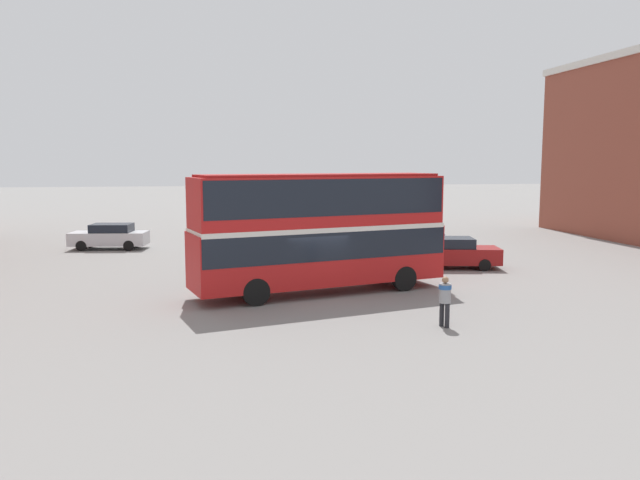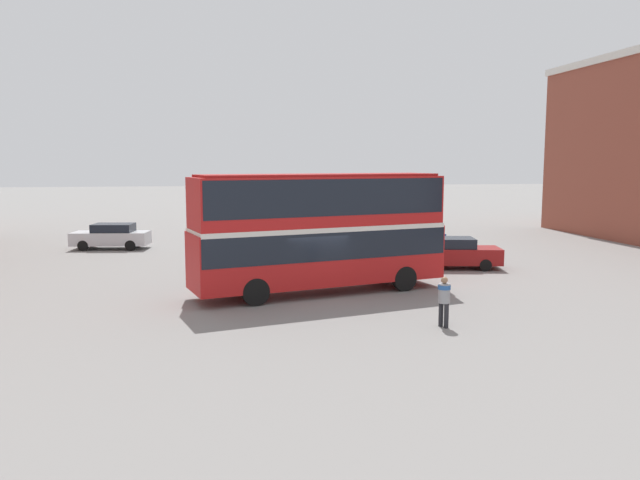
# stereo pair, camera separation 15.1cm
# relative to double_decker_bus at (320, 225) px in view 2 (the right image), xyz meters

# --- Properties ---
(ground_plane) EXTENTS (240.00, 240.00, 0.00)m
(ground_plane) POSITION_rel_double_decker_bus_xyz_m (-0.27, -0.56, -2.80)
(ground_plane) COLOR gray
(double_decker_bus) EXTENTS (10.81, 4.99, 4.89)m
(double_decker_bus) POSITION_rel_double_decker_bus_xyz_m (0.00, 0.00, 0.00)
(double_decker_bus) COLOR red
(double_decker_bus) RESTS_ON ground_plane
(pedestrian_foreground) EXTENTS (0.54, 0.54, 1.67)m
(pedestrian_foreground) POSITION_rel_double_decker_bus_xyz_m (3.04, -6.01, -1.77)
(pedestrian_foreground) COLOR #232328
(pedestrian_foreground) RESTS_ON ground_plane
(parked_car_kerb_near) EXTENTS (4.97, 2.78, 1.55)m
(parked_car_kerb_near) POSITION_rel_double_decker_bus_xyz_m (7.66, 4.79, -2.01)
(parked_car_kerb_near) COLOR maroon
(parked_car_kerb_near) RESTS_ON ground_plane
(parked_car_kerb_far) EXTENTS (4.46, 2.77, 1.64)m
(parked_car_kerb_far) POSITION_rel_double_decker_bus_xyz_m (7.28, 10.64, -1.97)
(parked_car_kerb_far) COLOR navy
(parked_car_kerb_far) RESTS_ON ground_plane
(parked_car_side_street) EXTENTS (4.82, 2.50, 1.57)m
(parked_car_side_street) POSITION_rel_double_decker_bus_xyz_m (-10.48, 15.17, -2.00)
(parked_car_side_street) COLOR silver
(parked_car_side_street) RESTS_ON ground_plane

